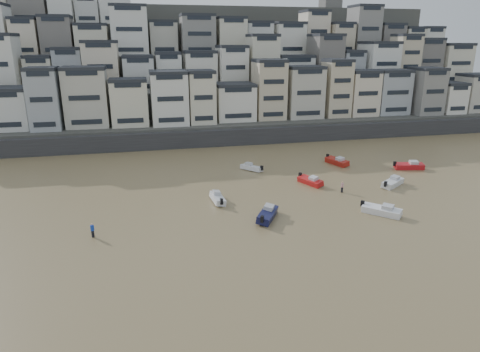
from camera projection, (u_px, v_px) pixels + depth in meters
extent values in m
plane|color=olive|center=(297.00, 352.00, 31.08)|extent=(400.00, 400.00, 0.00)
cube|color=#38383A|center=(236.00, 137.00, 93.09)|extent=(140.00, 3.00, 3.50)
cube|color=#4C4C47|center=(250.00, 128.00, 100.59)|extent=(140.00, 14.00, 4.00)
cube|color=#4C4C47|center=(239.00, 108.00, 110.84)|extent=(140.00, 14.00, 10.00)
cube|color=#4C4C47|center=(229.00, 88.00, 120.78)|extent=(140.00, 14.00, 18.00)
cube|color=#4C4C47|center=(221.00, 71.00, 130.72)|extent=(140.00, 16.00, 26.00)
cube|color=#4C4C47|center=(213.00, 59.00, 142.82)|extent=(140.00, 18.00, 32.00)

